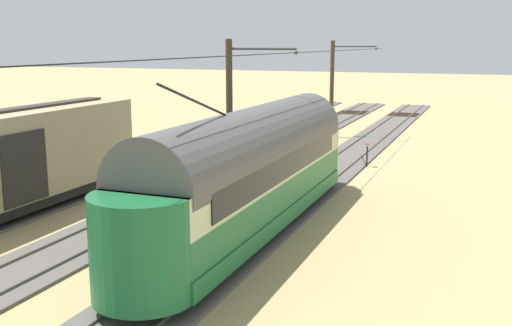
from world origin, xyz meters
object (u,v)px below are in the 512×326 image
at_px(vintage_streetcar, 251,169).
at_px(switch_stand, 367,154).
at_px(catenary_pole_mid_near, 232,114).
at_px(track_end_bumper, 235,130).
at_px(catenary_pole_foreground, 333,87).
at_px(spare_tie_stack, 40,178).

xyz_separation_m(vintage_streetcar, switch_stand, (-1.43, -12.76, -1.55)).
height_order(catenary_pole_mid_near, track_end_bumper, catenary_pole_mid_near).
relative_size(vintage_streetcar, switch_stand, 13.13).
height_order(switch_stand, track_end_bumper, switch_stand).
height_order(catenary_pole_mid_near, switch_stand, catenary_pole_mid_near).
bearing_deg(catenary_pole_foreground, vintage_streetcar, 97.33).
xyz_separation_m(spare_tie_stack, track_end_bumper, (-2.65, -16.78, 0.13)).
distance_m(spare_tie_stack, track_end_bumper, 16.99).
bearing_deg(switch_stand, catenary_pole_mid_near, 61.80).
bearing_deg(catenary_pole_foreground, track_end_bumper, 16.59).
distance_m(catenary_pole_foreground, switch_stand, 10.60).
bearing_deg(catenary_pole_mid_near, vintage_streetcar, 120.51).
height_order(catenary_pole_foreground, catenary_pole_mid_near, same).
distance_m(catenary_pole_foreground, catenary_pole_mid_near, 17.25).
relative_size(switch_stand, track_end_bumper, 0.69).
bearing_deg(catenary_pole_mid_near, switch_stand, -118.20).
height_order(vintage_streetcar, catenary_pole_foreground, catenary_pole_foreground).
relative_size(catenary_pole_foreground, switch_stand, 5.34).
relative_size(vintage_streetcar, track_end_bumper, 9.01).
distance_m(catenary_pole_mid_near, track_end_bumper, 16.91).
xyz_separation_m(catenary_pole_foreground, catenary_pole_mid_near, (0.00, 17.25, 0.00)).
height_order(catenary_pole_foreground, track_end_bumper, catenary_pole_foreground).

